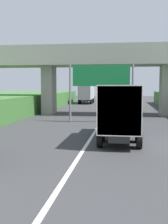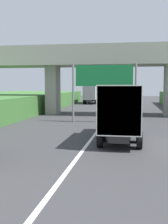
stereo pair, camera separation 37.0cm
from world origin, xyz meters
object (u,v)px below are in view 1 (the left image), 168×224
(truck_blue, at_px, (120,109))
(overhead_highway_sign, at_px, (101,79))
(truck_silver, at_px, (87,93))
(truck_green, at_px, (122,93))

(truck_blue, bearing_deg, overhead_highway_sign, 103.07)
(overhead_highway_sign, relative_size, truck_blue, 0.81)
(truck_silver, height_order, truck_green, same)
(overhead_highway_sign, height_order, truck_green, overhead_highway_sign)
(overhead_highway_sign, xyz_separation_m, truck_silver, (-4.99, 27.44, -2.02))
(truck_silver, xyz_separation_m, truck_blue, (6.87, -35.54, 0.00))
(overhead_highway_sign, height_order, truck_blue, overhead_highway_sign)
(truck_blue, height_order, truck_green, same)
(truck_silver, bearing_deg, overhead_highway_sign, -79.69)
(overhead_highway_sign, distance_m, truck_silver, 27.96)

